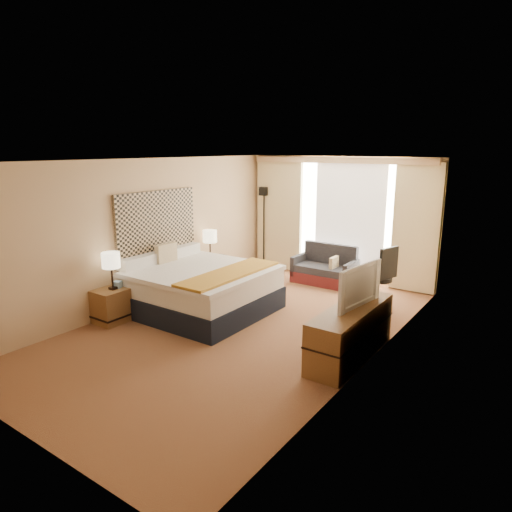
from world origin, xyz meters
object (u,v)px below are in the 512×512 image
Objects in this scene: lamp_right at (210,237)px; television at (354,284)px; nightstand_left at (111,306)px; loveseat at (325,271)px; media_dresser at (351,332)px; floor_lamp at (264,211)px; bed at (199,288)px; nightstand_right at (212,272)px; desk_chair at (381,281)px; lamp_left at (111,261)px.

television is (3.67, -1.31, -0.03)m from lamp_right.
loveseat reaches higher than nightstand_left.
television reaches higher than media_dresser.
floor_lamp is at bearing 89.37° from nightstand_left.
loveseat is 2.51m from lamp_right.
nightstand_right is at bearing 122.36° from bed.
loveseat is at bearing 40.51° from television.
lamp_right is at bearing 123.02° from bed.
lamp_right is (-1.87, -1.50, 0.75)m from loveseat.
television is at bearing -41.33° from floor_lamp.
lamp_right is 0.61× the size of television.
bed is 1.75× the size of loveseat.
floor_lamp is 3.16× the size of lamp_right.
loveseat is 2.13m from floor_lamp.
bed is at bearing -57.64° from nightstand_right.
floor_lamp is at bearing 88.08° from lamp_right.
lamp_right reaches higher than nightstand_left.
loveseat is (-1.85, 2.94, -0.09)m from media_dresser.
desk_chair is 1.85× the size of lamp_left.
nightstand_right is 0.31× the size of media_dresser.
bed is 2.00× the size of desk_chair.
media_dresser is 0.95× the size of floor_lamp.
lamp_right is at bearing 90.91° from lamp_left.
media_dresser is at bearing -151.29° from television.
lamp_right is (-0.06, -1.86, -0.32)m from floor_lamp.
desk_chair is at bearing 42.96° from lamp_left.
television is (1.80, -2.81, 0.72)m from loveseat.
media_dresser is 2.12m from desk_chair.
nightstand_left and nightstand_right have the same top height.
bed is at bearing 56.57° from lamp_left.
lamp_right reaches higher than nightstand_right.
lamp_left is at bearing -115.08° from loveseat.
bed is 1.55m from lamp_left.
nightstand_right is at bearing 90.56° from lamp_left.
media_dresser is at bearing -21.40° from nightstand_right.
television reaches higher than nightstand_right.
nightstand_left is 3.85m from media_dresser.
bed is at bearing -110.96° from loveseat.
bed reaches higher than loveseat.
lamp_left is (-3.32, -3.09, 0.52)m from desk_chair.
lamp_right is (-3.36, -0.64, 0.51)m from desk_chair.
nightstand_right is 0.56× the size of television.
media_dresser is at bearing -3.45° from bed.
floor_lamp reaches higher than media_dresser.
nightstand_right is 0.74m from lamp_right.
nightstand_left is at bearing -118.66° from desk_chair.
floor_lamp is 4.32m from lamp_left.
floor_lamp is (0.05, 1.85, 1.06)m from nightstand_right.
desk_chair is 1.88× the size of lamp_right.
nightstand_right is at bearing 31.50° from lamp_right.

